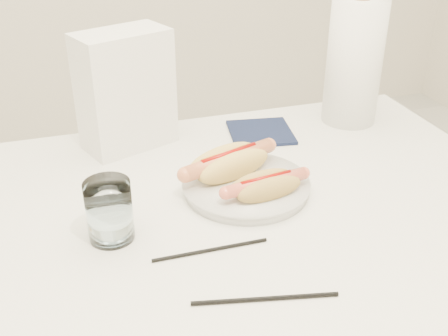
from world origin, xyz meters
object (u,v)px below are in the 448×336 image
object	(u,v)px
table	(216,235)
water_glass	(109,211)
plate	(246,187)
paper_towel_roll	(354,63)
hotdog_right	(266,186)
hotdog_left	(229,163)
napkin_box	(125,91)

from	to	relation	value
table	water_glass	bearing A→B (deg)	-170.52
plate	paper_towel_roll	size ratio (longest dim) A/B	0.81
plate	paper_towel_roll	bearing A→B (deg)	34.69
hotdog_right	water_glass	distance (m)	0.28
water_glass	paper_towel_roll	distance (m)	0.69
table	water_glass	xyz separation A→B (m)	(-0.19, -0.03, 0.11)
water_glass	paper_towel_roll	xyz separation A→B (m)	(0.61, 0.31, 0.09)
plate	table	bearing A→B (deg)	-151.73
hotdog_left	hotdog_right	distance (m)	0.10
napkin_box	paper_towel_roll	size ratio (longest dim) A/B	0.88
water_glass	napkin_box	world-z (taller)	napkin_box
plate	napkin_box	distance (m)	0.34
water_glass	hotdog_right	bearing A→B (deg)	3.31
hotdog_right	water_glass	bearing A→B (deg)	175.03
hotdog_left	hotdog_right	size ratio (longest dim) A/B	1.23
table	hotdog_right	world-z (taller)	hotdog_right
table	plate	bearing A→B (deg)	28.27
paper_towel_roll	plate	bearing A→B (deg)	-145.31
hotdog_right	table	bearing A→B (deg)	161.78
table	plate	size ratio (longest dim) A/B	5.16
plate	napkin_box	world-z (taller)	napkin_box
table	paper_towel_roll	distance (m)	0.54
hotdog_left	napkin_box	bearing A→B (deg)	104.88
hotdog_right	water_glass	size ratio (longest dim) A/B	1.54
plate	water_glass	distance (m)	0.27
table	paper_towel_roll	xyz separation A→B (m)	(0.42, 0.28, 0.20)
table	hotdog_right	xyz separation A→B (m)	(0.09, -0.02, 0.10)
plate	napkin_box	xyz separation A→B (m)	(-0.18, 0.27, 0.12)
plate	hotdog_left	distance (m)	0.06
hotdog_left	paper_towel_roll	world-z (taller)	paper_towel_roll
table	paper_towel_roll	bearing A→B (deg)	33.67
hotdog_right	napkin_box	bearing A→B (deg)	112.78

